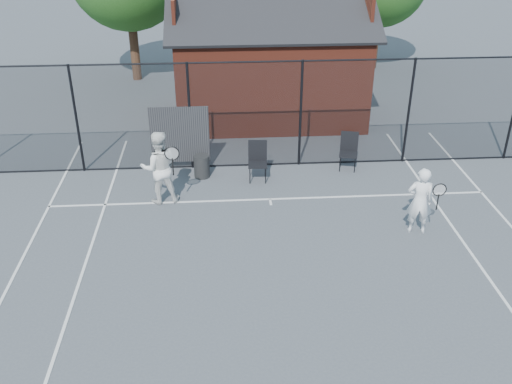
{
  "coord_description": "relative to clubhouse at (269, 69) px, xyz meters",
  "views": [
    {
      "loc": [
        -1.21,
        -9.53,
        6.98
      ],
      "look_at": [
        -0.47,
        1.37,
        1.1
      ],
      "focal_mm": 40.0,
      "sensor_mm": 36.0,
      "label": 1
    }
  ],
  "objects": [
    {
      "name": "fence",
      "position": [
        -0.8,
        -4.0,
        -0.16
      ],
      "size": [
        22.04,
        3.0,
        3.0
      ],
      "color": "black",
      "rests_on": "ground"
    },
    {
      "name": "player_back",
      "position": [
        -3.22,
        -5.89,
        -0.68
      ],
      "size": [
        1.06,
        0.85,
        1.86
      ],
      "color": "white",
      "rests_on": "ground"
    },
    {
      "name": "court_lines",
      "position": [
        -0.5,
        -10.32,
        -1.6
      ],
      "size": [
        11.02,
        18.0,
        0.01
      ],
      "color": "silver",
      "rests_on": "ground"
    },
    {
      "name": "player_front",
      "position": [
        2.69,
        -7.74,
        -0.8
      ],
      "size": [
        0.74,
        0.58,
        1.6
      ],
      "color": "white",
      "rests_on": "ground"
    },
    {
      "name": "chair_left",
      "position": [
        -0.73,
        -4.9,
        -1.09
      ],
      "size": [
        0.53,
        0.55,
        1.04
      ],
      "primitive_type": "cube",
      "rotation": [
        0.0,
        0.0,
        -0.06
      ],
      "color": "black",
      "rests_on": "ground"
    },
    {
      "name": "ground",
      "position": [
        -0.5,
        -9.0,
        -1.61
      ],
      "size": [
        80.0,
        80.0,
        0.0
      ],
      "primitive_type": "plane",
      "color": "#44484E",
      "rests_on": "ground"
    },
    {
      "name": "chair_right",
      "position": [
        1.81,
        -4.4,
        -1.1
      ],
      "size": [
        0.6,
        0.61,
        1.01
      ],
      "primitive_type": "cube",
      "rotation": [
        0.0,
        0.0,
        -0.25
      ],
      "color": "black",
      "rests_on": "ground"
    },
    {
      "name": "clubhouse",
      "position": [
        0.0,
        0.0,
        0.0
      ],
      "size": [
        6.5,
        4.36,
        4.19
      ],
      "color": "maroon",
      "rests_on": "ground"
    },
    {
      "name": "waste_bin",
      "position": [
        -2.23,
        -4.6,
        -1.3
      ],
      "size": [
        0.51,
        0.51,
        0.62
      ],
      "primitive_type": "cylinder",
      "rotation": [
        0.0,
        0.0,
        -0.24
      ],
      "color": "#252525",
      "rests_on": "ground"
    }
  ]
}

